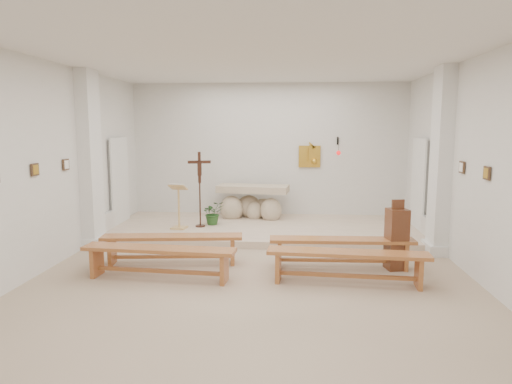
# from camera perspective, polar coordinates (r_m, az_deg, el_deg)

# --- Properties ---
(ground) EXTENTS (7.00, 10.00, 0.00)m
(ground) POSITION_cam_1_polar(r_m,az_deg,el_deg) (7.16, -0.63, -11.39)
(ground) COLOR tan
(ground) RESTS_ON ground
(wall_left) EXTENTS (0.02, 10.00, 3.50)m
(wall_left) POSITION_cam_1_polar(r_m,az_deg,el_deg) (7.90, -26.79, 2.60)
(wall_left) COLOR silver
(wall_left) RESTS_ON ground
(wall_right) EXTENTS (0.02, 10.00, 3.50)m
(wall_right) POSITION_cam_1_polar(r_m,az_deg,el_deg) (7.34, 27.64, 2.19)
(wall_right) COLOR silver
(wall_right) RESTS_ON ground
(wall_back) EXTENTS (7.00, 0.02, 3.50)m
(wall_back) POSITION_cam_1_polar(r_m,az_deg,el_deg) (11.74, 1.56, 4.98)
(wall_back) COLOR silver
(wall_back) RESTS_ON ground
(ceiling) EXTENTS (7.00, 10.00, 0.02)m
(ceiling) POSITION_cam_1_polar(r_m,az_deg,el_deg) (6.84, -0.68, 17.37)
(ceiling) COLOR silver
(ceiling) RESTS_ON wall_back
(sanctuary_platform) EXTENTS (6.98, 3.00, 0.15)m
(sanctuary_platform) POSITION_cam_1_polar(r_m,az_deg,el_deg) (10.50, 1.10, -4.63)
(sanctuary_platform) COLOR beige
(sanctuary_platform) RESTS_ON ground
(pilaster_left) EXTENTS (0.26, 0.55, 3.50)m
(pilaster_left) POSITION_cam_1_polar(r_m,az_deg,el_deg) (9.61, -19.99, 3.81)
(pilaster_left) COLOR white
(pilaster_left) RESTS_ON ground
(pilaster_right) EXTENTS (0.26, 0.55, 3.50)m
(pilaster_right) POSITION_cam_1_polar(r_m,az_deg,el_deg) (9.17, 22.09, 3.52)
(pilaster_right) COLOR white
(pilaster_right) RESTS_ON ground
(gold_wall_relief) EXTENTS (0.55, 0.04, 0.55)m
(gold_wall_relief) POSITION_cam_1_polar(r_m,az_deg,el_deg) (11.71, 6.71, 4.43)
(gold_wall_relief) COLOR gold
(gold_wall_relief) RESTS_ON wall_back
(sanctuary_lamp) EXTENTS (0.11, 0.36, 0.44)m
(sanctuary_lamp) POSITION_cam_1_polar(r_m,az_deg,el_deg) (11.50, 10.27, 5.09)
(sanctuary_lamp) COLOR black
(sanctuary_lamp) RESTS_ON wall_back
(station_frame_left_mid) EXTENTS (0.03, 0.20, 0.20)m
(station_frame_left_mid) POSITION_cam_1_polar(r_m,az_deg,el_deg) (8.06, -25.92, 2.53)
(station_frame_left_mid) COLOR #46301F
(station_frame_left_mid) RESTS_ON wall_left
(station_frame_left_rear) EXTENTS (0.03, 0.20, 0.20)m
(station_frame_left_rear) POSITION_cam_1_polar(r_m,az_deg,el_deg) (8.94, -22.69, 3.19)
(station_frame_left_rear) COLOR #46301F
(station_frame_left_rear) RESTS_ON wall_left
(station_frame_right_mid) EXTENTS (0.03, 0.20, 0.20)m
(station_frame_right_mid) POSITION_cam_1_polar(r_m,az_deg,el_deg) (7.52, 26.90, 2.12)
(station_frame_right_mid) COLOR #46301F
(station_frame_right_mid) RESTS_ON wall_right
(station_frame_right_rear) EXTENTS (0.03, 0.20, 0.20)m
(station_frame_right_rear) POSITION_cam_1_polar(r_m,az_deg,el_deg) (8.45, 24.34, 2.84)
(station_frame_right_rear) COLOR #46301F
(station_frame_right_rear) RESTS_ON wall_right
(radiator_left) EXTENTS (0.10, 0.85, 0.52)m
(radiator_left) POSITION_cam_1_polar(r_m,az_deg,el_deg) (10.47, -18.32, -3.99)
(radiator_left) COLOR silver
(radiator_left) RESTS_ON ground
(radiator_right) EXTENTS (0.10, 0.85, 0.52)m
(radiator_right) POSITION_cam_1_polar(r_m,az_deg,el_deg) (10.06, 20.78, -4.59)
(radiator_right) COLOR silver
(radiator_right) RESTS_ON ground
(altar) EXTENTS (1.80, 0.88, 0.90)m
(altar) POSITION_cam_1_polar(r_m,az_deg,el_deg) (11.33, -0.48, -1.53)
(altar) COLOR beige
(altar) RESTS_ON sanctuary_platform
(lectern) EXTENTS (0.41, 0.36, 1.03)m
(lectern) POSITION_cam_1_polar(r_m,az_deg,el_deg) (10.23, -9.66, -1.76)
(lectern) COLOR #DDB36B
(lectern) RESTS_ON sanctuary_platform
(crucifix_stand) EXTENTS (0.51, 0.22, 1.70)m
(crucifix_stand) POSITION_cam_1_polar(r_m,az_deg,el_deg) (10.30, -7.05, 1.03)
(crucifix_stand) COLOR #391B12
(crucifix_stand) RESTS_ON sanctuary_platform
(potted_plant) EXTENTS (0.64, 0.62, 0.54)m
(potted_plant) POSITION_cam_1_polar(r_m,az_deg,el_deg) (10.61, -5.41, -2.61)
(potted_plant) COLOR #244F1F
(potted_plant) RESTS_ON sanctuary_platform
(donation_pedestal) EXTENTS (0.37, 0.37, 1.20)m
(donation_pedestal) POSITION_cam_1_polar(r_m,az_deg,el_deg) (8.07, 17.16, -5.60)
(donation_pedestal) COLOR #582E19
(donation_pedestal) RESTS_ON ground
(bench_left_front) EXTENTS (2.47, 0.65, 0.52)m
(bench_left_front) POSITION_cam_1_polar(r_m,az_deg,el_deg) (8.16, -10.41, -6.22)
(bench_left_front) COLOR #B05F33
(bench_left_front) RESTS_ON ground
(bench_right_front) EXTENTS (2.45, 0.46, 0.52)m
(bench_right_front) POSITION_cam_1_polar(r_m,az_deg,el_deg) (7.94, 10.65, -6.64)
(bench_right_front) COLOR #B05F33
(bench_right_front) RESTS_ON ground
(bench_left_second) EXTENTS (2.47, 0.58, 0.52)m
(bench_left_second) POSITION_cam_1_polar(r_m,az_deg,el_deg) (7.41, -12.05, -7.75)
(bench_left_second) COLOR #B05F33
(bench_left_second) RESTS_ON ground
(bench_right_second) EXTENTS (2.46, 0.55, 0.52)m
(bench_right_second) POSITION_cam_1_polar(r_m,az_deg,el_deg) (7.16, 11.34, -8.29)
(bench_right_second) COLOR #B05F33
(bench_right_second) RESTS_ON ground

